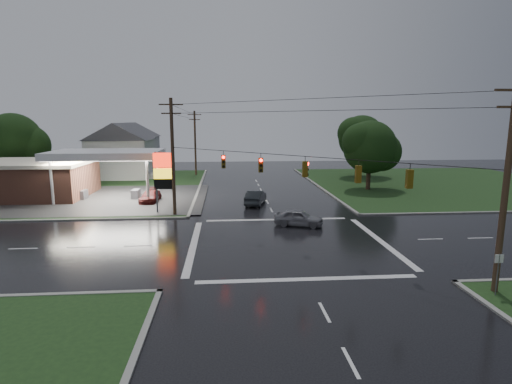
{
  "coord_description": "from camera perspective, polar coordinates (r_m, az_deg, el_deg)",
  "views": [
    {
      "loc": [
        -4.58,
        -28.3,
        8.95
      ],
      "look_at": [
        -2.05,
        4.76,
        3.0
      ],
      "focal_mm": 28.0,
      "sensor_mm": 36.0,
      "label": 1
    }
  ],
  "objects": [
    {
      "name": "utility_pole_n",
      "position": [
        66.57,
        -8.68,
        7.06
      ],
      "size": [
        2.2,
        0.32,
        10.5
      ],
      "color": "#382619",
      "rests_on": "ground"
    },
    {
      "name": "tree_ne_near",
      "position": [
        53.77,
        16.1,
        6.17
      ],
      "size": [
        7.99,
        6.8,
        8.98
      ],
      "color": "black",
      "rests_on": "ground"
    },
    {
      "name": "grass_nw",
      "position": [
        59.04,
        -25.6,
        0.49
      ],
      "size": [
        36.0,
        36.0,
        0.08
      ],
      "primitive_type": "cube",
      "color": "#1A3316",
      "rests_on": "ground"
    },
    {
      "name": "utility_pole_se",
      "position": [
        23.71,
        32.12,
        0.78
      ],
      "size": [
        2.2,
        0.32,
        11.0
      ],
      "color": "#382619",
      "rests_on": "ground"
    },
    {
      "name": "tree_nw_behind",
      "position": [
        65.28,
        -31.22,
        6.28
      ],
      "size": [
        8.93,
        7.6,
        10.0
      ],
      "color": "black",
      "rests_on": "ground"
    },
    {
      "name": "tree_ne_far",
      "position": [
        66.03,
        14.96,
        7.43
      ],
      "size": [
        8.46,
        7.2,
        9.8
      ],
      "color": "black",
      "rests_on": "ground"
    },
    {
      "name": "traffic_signals",
      "position": [
        28.76,
        4.86,
        5.21
      ],
      "size": [
        26.87,
        26.87,
        1.47
      ],
      "color": "black",
      "rests_on": "ground"
    },
    {
      "name": "ground",
      "position": [
        30.03,
        4.63,
        -7.2
      ],
      "size": [
        120.0,
        120.0,
        0.0
      ],
      "primitive_type": "plane",
      "color": "black",
      "rests_on": "ground"
    },
    {
      "name": "grass_ne",
      "position": [
        62.95,
        24.74,
        1.1
      ],
      "size": [
        36.0,
        36.0,
        0.08
      ],
      "primitive_type": "cube",
      "color": "#1A3316",
      "rests_on": "ground"
    },
    {
      "name": "car_pump",
      "position": [
        46.0,
        -14.86,
        -0.57
      ],
      "size": [
        2.05,
        4.55,
        1.29
      ],
      "primitive_type": "imported",
      "rotation": [
        0.0,
        0.0,
        -0.05
      ],
      "color": "#551413",
      "rests_on": "ground"
    },
    {
      "name": "house_near",
      "position": [
        66.5,
        -18.72,
        5.72
      ],
      "size": [
        11.05,
        8.48,
        8.6
      ],
      "color": "silver",
      "rests_on": "ground"
    },
    {
      "name": "car_north",
      "position": [
        43.1,
        -0.06,
        -0.76
      ],
      "size": [
        2.78,
        4.96,
        1.55
      ],
      "primitive_type": "imported",
      "rotation": [
        0.0,
        0.0,
        2.89
      ],
      "color": "black",
      "rests_on": "ground"
    },
    {
      "name": "pylon_sign",
      "position": [
        39.55,
        -12.97,
        2.74
      ],
      "size": [
        2.0,
        0.35,
        6.0
      ],
      "color": "#59595E",
      "rests_on": "ground"
    },
    {
      "name": "car_crossing",
      "position": [
        34.6,
        6.11,
        -3.65
      ],
      "size": [
        4.52,
        2.97,
        1.43
      ],
      "primitive_type": "imported",
      "rotation": [
        0.0,
        0.0,
        1.24
      ],
      "color": "gray",
      "rests_on": "ground"
    },
    {
      "name": "house_far",
      "position": [
        78.38,
        -17.29,
        6.4
      ],
      "size": [
        11.05,
        8.48,
        8.6
      ],
      "color": "silver",
      "rests_on": "ground"
    },
    {
      "name": "gas_station",
      "position": [
        52.82,
        -27.91,
        2.02
      ],
      "size": [
        26.2,
        18.0,
        5.6
      ],
      "color": "#2D2D2D",
      "rests_on": "ground"
    },
    {
      "name": "utility_pole_nw",
      "position": [
        38.25,
        -11.8,
        5.12
      ],
      "size": [
        2.2,
        0.32,
        11.0
      ],
      "color": "#382619",
      "rests_on": "ground"
    }
  ]
}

